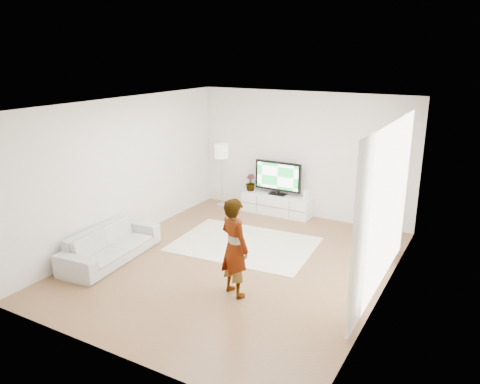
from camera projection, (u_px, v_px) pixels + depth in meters
The scene contains 17 objects.
floor at pixel (237, 263), 8.31m from camera, with size 6.00×6.00×0.00m, color #936242.
ceiling at pixel (236, 104), 7.50m from camera, with size 6.00×6.00×0.00m, color white.
wall_left at pixel (125, 170), 9.08m from camera, with size 0.02×6.00×2.80m, color silver.
wall_right at pixel (387, 212), 6.73m from camera, with size 0.02×6.00×2.80m, color silver.
wall_back at pixel (303, 155), 10.41m from camera, with size 5.00×0.02×2.80m, color silver.
wall_front at pixel (108, 251), 5.40m from camera, with size 5.00×0.02×2.80m, color silver.
window at pixel (390, 203), 6.98m from camera, with size 0.01×2.60×2.50m, color white.
curtain_near at pixel (361, 237), 5.96m from camera, with size 0.04×0.70×2.60m, color white.
curtain_far at pixel (402, 187), 8.13m from camera, with size 0.04×0.70×2.60m, color white.
media_console at pixel (277, 204), 10.79m from camera, with size 1.63×0.46×0.46m.
television at pixel (278, 177), 10.62m from camera, with size 1.11×0.22×0.77m.
game_console at pixel (306, 195), 10.35m from camera, with size 0.09×0.17×0.23m.
potted_plant at pixel (250, 182), 10.99m from camera, with size 0.22×0.22×0.40m, color #3F7238.
rug at pixel (244, 244), 9.12m from camera, with size 2.65×1.91×0.01m, color silver.
player at pixel (234, 247), 7.03m from camera, with size 0.57×0.37×1.55m, color #334772.
sofa at pixel (111, 244), 8.39m from camera, with size 2.02×0.79×0.59m, color #BABAB5.
floor_lamp at pixel (222, 154), 11.11m from camera, with size 0.34×0.34×1.51m.
Camera 1 is at (3.77, -6.58, 3.62)m, focal length 35.00 mm.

